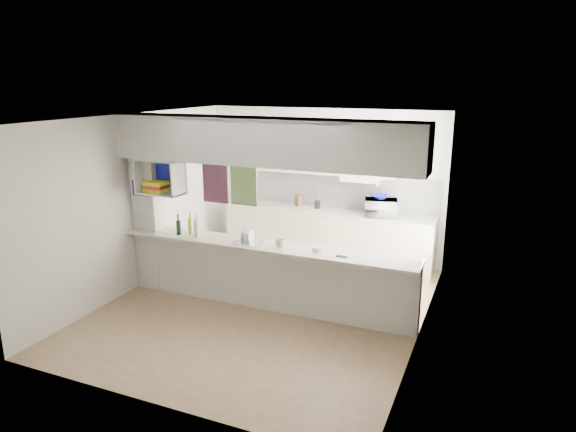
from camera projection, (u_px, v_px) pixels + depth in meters
The scene contains 16 objects.
floor at pixel (264, 307), 7.13m from camera, with size 4.80×4.80×0.00m, color #8B6C50.
ceiling at pixel (262, 118), 6.46m from camera, with size 4.80×4.80×0.00m, color white.
wall_back at pixel (323, 184), 8.93m from camera, with size 4.20×4.20×0.00m, color silver.
wall_left at pixel (135, 203), 7.58m from camera, with size 4.80×4.80×0.00m, color silver.
wall_right at pixel (425, 235), 6.00m from camera, with size 4.80×4.80×0.00m, color silver.
servery_partition at pixel (251, 189), 6.77m from camera, with size 4.20×0.50×2.60m.
cubby_shelf at pixel (161, 179), 7.22m from camera, with size 0.65×0.35×0.50m.
kitchen_run at pixel (326, 215), 8.76m from camera, with size 3.60×0.63×2.24m.
microwave at pixel (381, 208), 8.26m from camera, with size 0.51×0.35×0.28m, color white.
bowl at pixel (380, 197), 8.25m from camera, with size 0.26×0.26×0.06m, color #0D1392.
dish_rack at pixel (249, 238), 6.92m from camera, with size 0.38×0.29×0.20m.
cup at pixel (280, 243), 6.73m from camera, with size 0.13×0.13×0.10m, color white.
wine_bottles at pixel (189, 227), 7.26m from camera, with size 0.37×0.15×0.33m.
plastic_tubs at pixel (320, 250), 6.58m from camera, with size 0.48×0.17×0.06m.
utensil_jar at pixel (317, 204), 8.79m from camera, with size 0.10×0.10×0.14m, color black.
knife_block at pixel (298, 201), 8.95m from camera, with size 0.10×0.08×0.20m, color #4E361A.
Camera 1 is at (2.86, -5.91, 3.07)m, focal length 32.00 mm.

